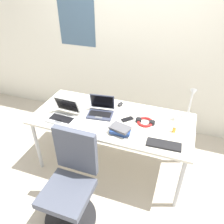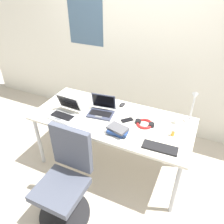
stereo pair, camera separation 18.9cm
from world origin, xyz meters
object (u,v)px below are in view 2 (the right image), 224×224
Objects in this scene: cell_phone at (127,120)px; pill_bottle at (173,132)px; office_chair at (65,184)px; desk_lamp at (192,107)px; book_stack at (118,130)px; laptop_by_keyboard at (64,112)px; laptop_front_right at (102,110)px; external_keyboard at (160,148)px; computer_mouse at (122,105)px; headphones at (145,124)px.

pill_bottle reaches higher than cell_phone.
office_chair reaches higher than pill_bottle.
desk_lamp reaches higher than book_stack.
cell_phone is 0.25m from book_stack.
desk_lamp is at bearing 19.23° from laptop_by_keyboard.
laptop_front_right is (0.36, 0.22, -0.00)m from laptop_by_keyboard.
external_keyboard is at bearing -4.88° from book_stack.
cell_phone is (-0.45, 0.29, -0.01)m from external_keyboard.
computer_mouse reaches higher than cell_phone.
headphones is (-0.25, 0.29, 0.01)m from external_keyboard.
headphones reaches higher than cell_phone.
cell_phone is 0.52m from pill_bottle.
cell_phone is 0.14× the size of office_chair.
book_stack is (-0.52, -0.20, -0.00)m from pill_bottle.
external_keyboard is at bearing -108.62° from desk_lamp.
office_chair reaches higher than computer_mouse.
book_stack is at bearing -47.53° from cell_phone.
office_chair reaches higher than external_keyboard.
external_keyboard is 2.43× the size of cell_phone.
headphones is (-0.43, -0.24, -0.18)m from desk_lamp.
laptop_by_keyboard is 3.26× the size of computer_mouse.
external_keyboard is 0.82m from computer_mouse.
headphones is 1.02m from office_chair.
laptop_by_keyboard reaches higher than laptop_front_right.
desk_lamp reaches higher than external_keyboard.
external_keyboard is at bearing 33.44° from office_chair.
desk_lamp is 1.28× the size of laptop_by_keyboard.
headphones is 0.22× the size of office_chair.
computer_mouse is 0.42× the size of book_stack.
office_chair is (0.37, -0.59, -0.39)m from laptop_by_keyboard.
desk_lamp is at bearing 14.21° from laptop_front_right.
cell_phone is 0.92m from office_chair.
book_stack is (-0.00, -0.25, 0.04)m from cell_phone.
external_keyboard is 0.38m from headphones.
headphones is (0.89, 0.21, -0.03)m from laptop_by_keyboard.
external_keyboard is 0.25m from pill_bottle.
desk_lamp is 0.41× the size of office_chair.
laptop_by_keyboard is 1.37× the size of book_stack.
pill_bottle is at bearing -12.50° from computer_mouse.
desk_lamp is 1.40m from laptop_by_keyboard.
laptop_front_right reaches higher than pill_bottle.
pill_bottle is at bearing 41.85° from office_chair.
book_stack reaches higher than headphones.
cell_phone is 1.72× the size of pill_bottle.
headphones is (0.52, -0.00, -0.03)m from laptop_front_right.
office_chair is at bearing -57.94° from laptop_by_keyboard.
headphones is at bearing 170.19° from pill_bottle.
laptop_by_keyboard is at bearing -166.40° from headphones.
laptop_by_keyboard is 1.21m from pill_bottle.
desk_lamp is at bearing 65.28° from cell_phone.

